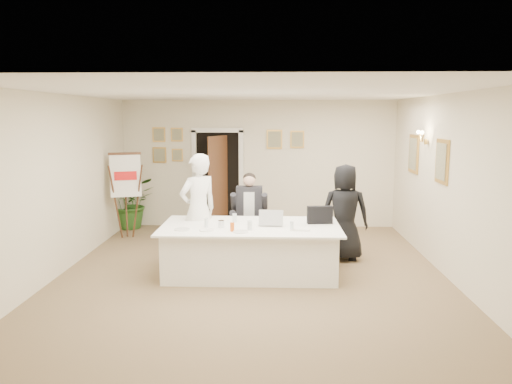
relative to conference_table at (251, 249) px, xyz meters
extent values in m
plane|color=brown|center=(0.02, -0.06, -0.39)|extent=(7.00, 7.00, 0.00)
cube|color=white|center=(0.02, -0.06, 2.41)|extent=(6.00, 7.00, 0.02)
cube|color=beige|center=(0.02, 3.44, 1.01)|extent=(6.00, 0.10, 2.80)
cube|color=beige|center=(0.02, -3.56, 1.01)|extent=(6.00, 0.10, 2.80)
cube|color=beige|center=(-2.98, -0.06, 1.01)|extent=(0.10, 7.00, 2.80)
cube|color=beige|center=(3.02, -0.06, 1.01)|extent=(0.10, 7.00, 2.80)
cube|color=black|center=(-0.88, 3.41, 0.66)|extent=(0.92, 0.06, 2.10)
cube|color=white|center=(-1.40, 3.38, 0.66)|extent=(0.10, 0.06, 2.20)
cube|color=white|center=(-0.36, 3.38, 0.66)|extent=(0.10, 0.06, 2.20)
cube|color=#402A14|center=(-0.83, 2.99, 0.64)|extent=(0.33, 0.81, 2.02)
cube|color=white|center=(0.00, 0.00, -0.02)|extent=(2.59, 1.29, 0.75)
cube|color=white|center=(0.00, 0.00, 0.37)|extent=(2.77, 1.47, 0.03)
cube|color=white|center=(-2.60, 2.11, 0.90)|extent=(0.62, 0.36, 0.83)
imported|color=white|center=(-0.88, 0.44, 0.54)|extent=(0.80, 0.78, 1.86)
imported|color=black|center=(1.57, 0.84, 0.44)|extent=(0.86, 0.61, 1.66)
imported|color=#26521B|center=(-2.78, 3.14, 0.18)|extent=(1.29, 1.22, 1.14)
cube|color=black|center=(1.09, 0.18, 0.52)|extent=(0.41, 0.16, 0.28)
cube|color=white|center=(0.75, -0.28, 0.40)|extent=(0.31, 0.24, 0.03)
cylinder|color=white|center=(-1.01, -0.34, 0.39)|extent=(0.27, 0.27, 0.01)
cylinder|color=white|center=(-0.64, -0.37, 0.39)|extent=(0.25, 0.25, 0.01)
cylinder|color=white|center=(-0.12, -0.47, 0.39)|extent=(0.26, 0.26, 0.01)
cylinder|color=silver|center=(-0.67, -0.15, 0.45)|extent=(0.07, 0.07, 0.14)
cylinder|color=silver|center=(0.00, -0.31, 0.45)|extent=(0.08, 0.08, 0.14)
cylinder|color=silver|center=(0.63, -0.33, 0.45)|extent=(0.07, 0.07, 0.14)
cylinder|color=silver|center=(-0.27, 0.24, 0.45)|extent=(0.09, 0.09, 0.14)
cylinder|color=#D85612|center=(-0.25, -0.41, 0.45)|extent=(0.08, 0.08, 0.13)
cylinder|color=silver|center=(-0.44, -0.16, 0.44)|extent=(0.11, 0.11, 0.11)
camera|label=1|loc=(0.34, -7.57, 2.07)|focal=35.00mm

